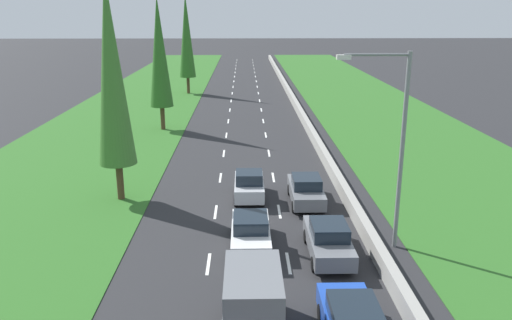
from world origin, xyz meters
TOP-DOWN VIEW (x-y plane):
  - ground_plane at (0.00, 60.00)m, footprint 300.00×300.00m
  - grass_verge_left at (-12.65, 60.00)m, footprint 14.00×140.00m
  - grass_verge_right at (14.35, 60.00)m, footprint 14.00×140.00m
  - median_barrier at (5.70, 60.00)m, footprint 0.44×120.00m
  - lane_markings at (0.00, 60.00)m, footprint 3.64×116.00m
  - grey_van_centre_lane at (0.10, 15.29)m, footprint 1.96×4.90m
  - grey_sedan_right_lane at (3.58, 21.64)m, footprint 1.82×4.50m
  - white_sedan_centre_lane at (0.12, 22.57)m, footprint 1.82×4.50m
  - silver_hatchback_centre_lane at (0.11, 29.05)m, footprint 1.74×3.90m
  - grey_sedan_right_lane_fourth at (3.35, 28.24)m, footprint 1.82×4.50m
  - poplar_tree_second at (-7.39, 29.14)m, footprint 2.12×2.12m
  - poplar_tree_third at (-7.69, 47.44)m, footprint 2.10×2.10m
  - poplar_tree_fourth at (-7.56, 68.95)m, footprint 2.12×2.12m
  - street_light_mast at (6.50, 22.55)m, footprint 3.20×0.28m

SIDE VIEW (x-z plane):
  - ground_plane at x=0.00m, z-range 0.00..0.00m
  - lane_markings at x=0.00m, z-range 0.00..0.01m
  - grass_verge_left at x=-12.65m, z-range 0.00..0.04m
  - grass_verge_right at x=14.35m, z-range 0.00..0.04m
  - median_barrier at x=5.70m, z-range 0.00..0.85m
  - grey_sedan_right_lane at x=3.58m, z-range -0.01..1.63m
  - white_sedan_centre_lane at x=0.12m, z-range -0.01..1.63m
  - grey_sedan_right_lane_fourth at x=3.35m, z-range -0.01..1.63m
  - silver_hatchback_centre_lane at x=0.11m, z-range -0.02..1.70m
  - grey_van_centre_lane at x=0.10m, z-range -0.01..2.81m
  - street_light_mast at x=6.50m, z-range 0.73..9.73m
  - poplar_tree_third at x=-7.69m, z-range 1.05..13.03m
  - poplar_tree_second at x=-7.39m, z-range 1.05..13.75m
  - poplar_tree_fourth at x=-7.56m, z-range 1.05..13.88m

